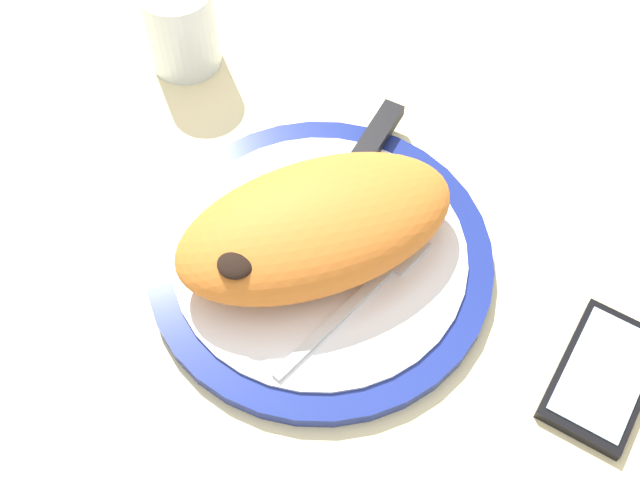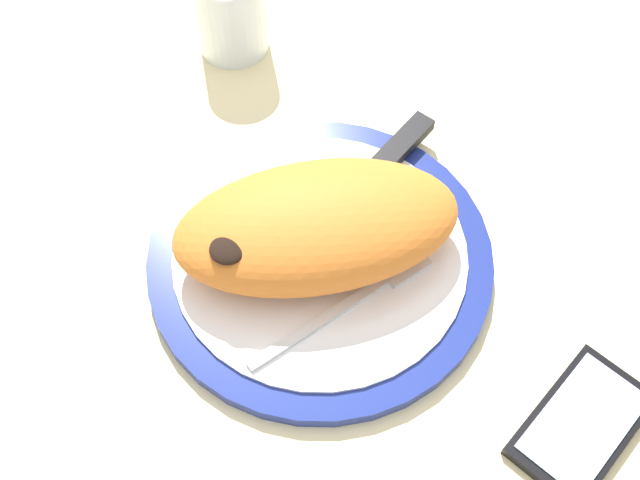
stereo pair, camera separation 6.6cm
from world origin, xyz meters
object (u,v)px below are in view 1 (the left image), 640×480
(calzone, at_px, (312,229))
(fork, at_px, (366,291))
(smartphone, at_px, (603,376))
(water_glass, at_px, (182,32))
(knife, at_px, (357,166))
(plate, at_px, (320,258))

(calzone, xyz_separation_m, fork, (0.01, -0.06, -0.03))
(smartphone, bearing_deg, water_glass, 98.13)
(knife, distance_m, water_glass, 0.23)
(fork, height_order, knife, knife)
(fork, distance_m, knife, 0.13)
(calzone, relative_size, fork, 1.49)
(calzone, bearing_deg, water_glass, 80.54)
(knife, bearing_deg, smartphone, -83.55)
(smartphone, bearing_deg, calzone, 116.92)
(fork, xyz_separation_m, smartphone, (0.10, -0.17, -0.01))
(fork, relative_size, water_glass, 1.96)
(calzone, xyz_separation_m, smartphone, (0.12, -0.23, -0.05))
(knife, height_order, smartphone, knife)
(water_glass, bearing_deg, calzone, -99.46)
(fork, xyz_separation_m, water_glass, (0.03, 0.33, 0.02))
(smartphone, bearing_deg, fork, 121.98)
(calzone, relative_size, water_glass, 2.91)
(calzone, distance_m, water_glass, 0.27)
(fork, xyz_separation_m, knife, (0.07, 0.10, 0.00))
(smartphone, bearing_deg, plate, 116.68)
(calzone, height_order, knife, calzone)
(knife, bearing_deg, plate, -148.70)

